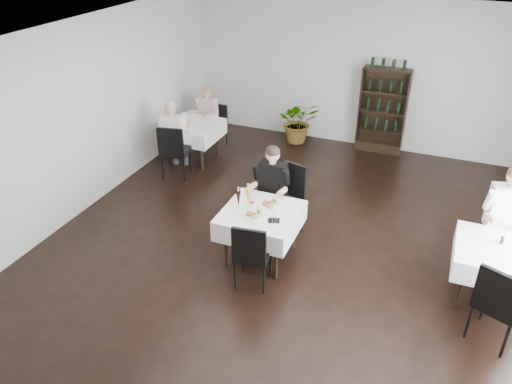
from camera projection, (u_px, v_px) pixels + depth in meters
room_shell at (283, 167)px, 6.35m from camera, size 9.00×9.00×9.00m
wine_shelf at (382, 112)px, 9.95m from camera, size 0.90×0.28×1.75m
main_table at (261, 220)px, 6.89m from camera, size 1.03×1.03×0.77m
left_table at (194, 131)px, 9.69m from camera, size 0.98×0.98×0.77m
right_table at (495, 258)px, 6.14m from camera, size 0.98×0.98×0.77m
potted_tree at (298, 121)px, 10.55m from camera, size 1.04×0.99×0.91m
main_chair_far at (286, 194)px, 7.48m from camera, size 0.64×0.64×1.12m
main_chair_near at (251, 252)px, 6.37m from camera, size 0.49×0.50×0.97m
left_chair_far at (216, 123)px, 10.34m from camera, size 0.43×0.44×0.88m
left_chair_near at (174, 149)px, 9.01m from camera, size 0.56×0.56×1.04m
right_chair_far at (504, 230)px, 6.79m from camera, size 0.49×0.50×0.98m
right_chair_near at (499, 301)px, 5.49m from camera, size 0.64×0.64×1.06m
diner_main at (271, 185)px, 7.31m from camera, size 0.55×0.55×1.44m
diner_left_far at (206, 113)px, 10.18m from camera, size 0.53×0.55×1.29m
diner_left_near at (173, 131)px, 9.18m from camera, size 0.57×0.60×1.40m
diner_right_far at (508, 215)px, 6.42m from camera, size 0.66×0.70×1.60m
plate_far at (270, 204)px, 6.94m from camera, size 0.29×0.29×0.09m
plate_near at (254, 215)px, 6.69m from camera, size 0.37×0.37×0.09m
pilsner_dark at (238, 199)px, 6.85m from camera, size 0.07×0.07×0.32m
pilsner_lager at (248, 196)px, 6.89m from camera, size 0.08×0.08×0.34m
coke_bottle at (252, 201)px, 6.89m from camera, size 0.05×0.05×0.21m
napkin_cutlery at (274, 220)px, 6.60m from camera, size 0.19×0.17×0.02m
pepper_mill at (502, 240)px, 6.13m from camera, size 0.05×0.05×0.11m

